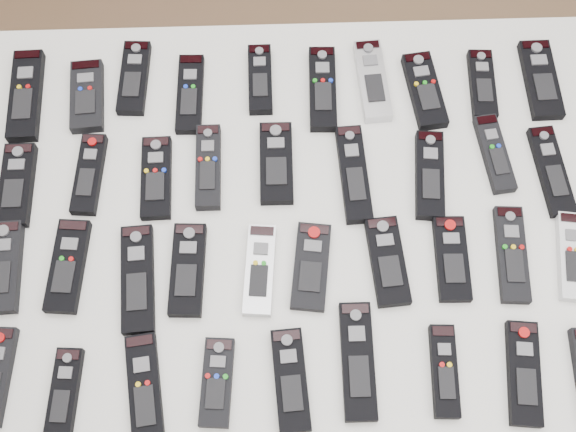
{
  "coord_description": "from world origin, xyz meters",
  "views": [
    {
      "loc": [
        -0.13,
        -0.46,
        1.99
      ],
      "look_at": [
        -0.12,
        0.05,
        0.8
      ],
      "focal_mm": 45.0,
      "sensor_mm": 36.0,
      "label": 1
    }
  ],
  "objects_px": {
    "remote_1": "(87,96)",
    "remote_20": "(68,266)",
    "table": "(288,232)",
    "remote_5": "(323,89)",
    "remote_13": "(208,167)",
    "remote_33": "(291,380)",
    "remote_7": "(424,91)",
    "remote_8": "(482,84)",
    "remote_16": "(430,175)",
    "remote_9": "(541,80)",
    "remote_14": "(276,163)",
    "remote_31": "(145,391)",
    "remote_36": "(524,373)",
    "remote_0": "(26,95)",
    "remote_18": "(551,171)",
    "remote_34": "(358,361)",
    "remote_19": "(3,267)",
    "remote_15": "(354,174)",
    "remote_12": "(156,178)",
    "remote_2": "(134,78)",
    "remote_23": "(260,270)",
    "remote_35": "(444,371)",
    "remote_27": "(512,254)",
    "remote_32": "(217,382)",
    "remote_17": "(494,154)",
    "remote_22": "(188,270)",
    "remote_4": "(260,79)",
    "remote_3": "(190,94)",
    "remote_30": "(64,394)",
    "remote_24": "(311,267)",
    "remote_6": "(372,81)",
    "remote_11": "(89,174)",
    "remote_28": "(571,256)",
    "remote_10": "(17,185)",
    "remote_25": "(387,261)"
  },
  "relations": [
    {
      "from": "remote_1",
      "to": "remote_20",
      "type": "xyz_separation_m",
      "value": [
        -0.01,
        -0.35,
        -0.0
      ]
    },
    {
      "from": "table",
      "to": "remote_5",
      "type": "distance_m",
      "value": 0.29
    },
    {
      "from": "remote_13",
      "to": "remote_33",
      "type": "relative_size",
      "value": 1.01
    },
    {
      "from": "remote_7",
      "to": "remote_8",
      "type": "height_order",
      "value": "remote_7"
    },
    {
      "from": "remote_5",
      "to": "remote_1",
      "type": "bearing_deg",
      "value": -178.05
    },
    {
      "from": "remote_8",
      "to": "remote_16",
      "type": "relative_size",
      "value": 0.86
    },
    {
      "from": "remote_9",
      "to": "remote_14",
      "type": "relative_size",
      "value": 1.07
    },
    {
      "from": "remote_31",
      "to": "remote_36",
      "type": "height_order",
      "value": "remote_36"
    },
    {
      "from": "remote_0",
      "to": "remote_5",
      "type": "relative_size",
      "value": 1.08
    },
    {
      "from": "remote_18",
      "to": "remote_34",
      "type": "bearing_deg",
      "value": -143.28
    },
    {
      "from": "remote_19",
      "to": "remote_20",
      "type": "height_order",
      "value": "remote_19"
    },
    {
      "from": "remote_8",
      "to": "remote_15",
      "type": "distance_m",
      "value": 0.33
    },
    {
      "from": "remote_0",
      "to": "remote_31",
      "type": "distance_m",
      "value": 0.63
    },
    {
      "from": "remote_14",
      "to": "remote_12",
      "type": "bearing_deg",
      "value": -173.64
    },
    {
      "from": "remote_9",
      "to": "remote_31",
      "type": "bearing_deg",
      "value": -143.18
    },
    {
      "from": "remote_2",
      "to": "table",
      "type": "bearing_deg",
      "value": -43.63
    },
    {
      "from": "remote_23",
      "to": "remote_35",
      "type": "height_order",
      "value": "remote_35"
    },
    {
      "from": "remote_0",
      "to": "remote_18",
      "type": "relative_size",
      "value": 1.09
    },
    {
      "from": "remote_27",
      "to": "remote_32",
      "type": "relative_size",
      "value": 1.23
    },
    {
      "from": "remote_17",
      "to": "remote_32",
      "type": "xyz_separation_m",
      "value": [
        -0.52,
        -0.41,
        0.0
      ]
    },
    {
      "from": "remote_2",
      "to": "remote_18",
      "type": "height_order",
      "value": "remote_2"
    },
    {
      "from": "remote_22",
      "to": "remote_4",
      "type": "bearing_deg",
      "value": 73.79
    },
    {
      "from": "remote_2",
      "to": "remote_18",
      "type": "relative_size",
      "value": 0.9
    },
    {
      "from": "remote_3",
      "to": "remote_14",
      "type": "distance_m",
      "value": 0.23
    },
    {
      "from": "remote_27",
      "to": "remote_30",
      "type": "bearing_deg",
      "value": -160.55
    },
    {
      "from": "remote_1",
      "to": "remote_24",
      "type": "xyz_separation_m",
      "value": [
        0.42,
        -0.36,
        -0.0
      ]
    },
    {
      "from": "remote_6",
      "to": "remote_14",
      "type": "distance_m",
      "value": 0.26
    },
    {
      "from": "remote_20",
      "to": "remote_9",
      "type": "bearing_deg",
      "value": 26.69
    },
    {
      "from": "remote_19",
      "to": "remote_24",
      "type": "relative_size",
      "value": 1.05
    },
    {
      "from": "remote_19",
      "to": "remote_24",
      "type": "distance_m",
      "value": 0.54
    },
    {
      "from": "remote_11",
      "to": "remote_20",
      "type": "relative_size",
      "value": 0.95
    },
    {
      "from": "remote_15",
      "to": "remote_27",
      "type": "distance_m",
      "value": 0.32
    },
    {
      "from": "remote_9",
      "to": "remote_36",
      "type": "bearing_deg",
      "value": -103.25
    },
    {
      "from": "table",
      "to": "remote_0",
      "type": "xyz_separation_m",
      "value": [
        -0.5,
        0.27,
        0.07
      ]
    },
    {
      "from": "remote_19",
      "to": "remote_28",
      "type": "relative_size",
      "value": 1.02
    },
    {
      "from": "remote_7",
      "to": "remote_6",
      "type": "bearing_deg",
      "value": 158.47
    },
    {
      "from": "table",
      "to": "remote_28",
      "type": "relative_size",
      "value": 7.65
    },
    {
      "from": "remote_14",
      "to": "remote_32",
      "type": "bearing_deg",
      "value": -104.52
    },
    {
      "from": "table",
      "to": "remote_10",
      "type": "distance_m",
      "value": 0.51
    },
    {
      "from": "remote_14",
      "to": "remote_18",
      "type": "height_order",
      "value": "remote_14"
    },
    {
      "from": "remote_3",
      "to": "remote_9",
      "type": "height_order",
      "value": "remote_9"
    },
    {
      "from": "table",
      "to": "remote_27",
      "type": "height_order",
      "value": "remote_27"
    },
    {
      "from": "remote_1",
      "to": "remote_25",
      "type": "xyz_separation_m",
      "value": [
        0.56,
        -0.36,
        -0.0
      ]
    },
    {
      "from": "table",
      "to": "remote_33",
      "type": "distance_m",
      "value": 0.3
    },
    {
      "from": "remote_9",
      "to": "remote_23",
      "type": "height_order",
      "value": "same"
    },
    {
      "from": "remote_0",
      "to": "remote_30",
      "type": "distance_m",
      "value": 0.59
    },
    {
      "from": "remote_1",
      "to": "remote_17",
      "type": "relative_size",
      "value": 0.96
    },
    {
      "from": "remote_17",
      "to": "remote_0",
      "type": "bearing_deg",
      "value": 163.5
    },
    {
      "from": "remote_32",
      "to": "remote_13",
      "type": "bearing_deg",
      "value": 96.97
    },
    {
      "from": "remote_33",
      "to": "remote_35",
      "type": "relative_size",
      "value": 1.1
    }
  ]
}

